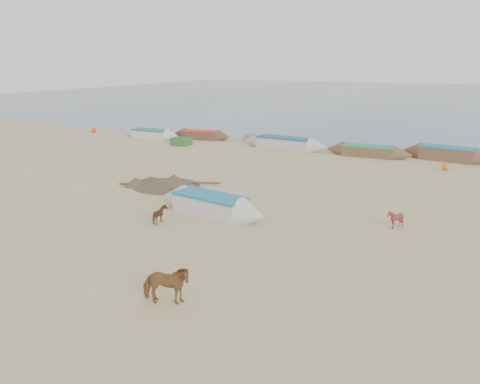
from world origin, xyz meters
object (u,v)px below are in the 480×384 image
near_canoe (211,204)px  calf_right (160,215)px  cow_adult (166,285)px  calf_front (395,219)px

near_canoe → calf_right: bearing=-112.8°
cow_adult → near_canoe: (-2.90, 7.51, -0.13)m
calf_front → calf_right: bearing=-78.9°
calf_right → near_canoe: (1.28, 1.98, 0.09)m
calf_front → near_canoe: bearing=-88.8°
calf_front → near_canoe: (-7.62, -1.76, 0.06)m
calf_front → calf_right: calf_front is taller
cow_adult → near_canoe: size_ratio=0.24×
cow_adult → calf_front: size_ratio=1.76×
cow_adult → calf_front: 10.40m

